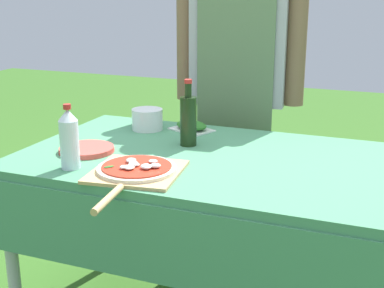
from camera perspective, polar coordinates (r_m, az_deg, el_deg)
prep_table at (r=2.13m, az=1.61°, el=-3.58°), size 1.48×0.92×0.81m
person_cook at (r=2.74m, az=5.03°, el=7.64°), size 0.65×0.25×1.74m
pizza_on_peel at (r=1.90m, az=-6.02°, el=-2.85°), size 0.35×0.54×0.05m
oil_bottle at (r=2.21m, az=-0.39°, el=2.63°), size 0.07×0.07×0.28m
water_bottle at (r=1.97m, az=-12.97°, el=0.56°), size 0.07×0.07×0.24m
herb_container at (r=2.46m, az=-0.05°, el=1.93°), size 0.23×0.20×0.04m
mixing_tub at (r=2.48m, az=-4.79°, el=2.64°), size 0.14×0.14×0.10m
plate_stack at (r=2.18m, az=-11.17°, el=-0.57°), size 0.22×0.22×0.02m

